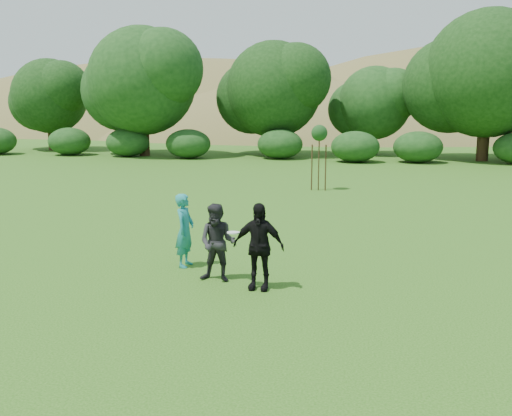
{
  "coord_description": "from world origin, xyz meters",
  "views": [
    {
      "loc": [
        2.91,
        -11.37,
        3.86
      ],
      "look_at": [
        0.0,
        3.0,
        1.1
      ],
      "focal_mm": 40.0,
      "sensor_mm": 36.0,
      "label": 1
    }
  ],
  "objects_px": {
    "player_teal": "(185,230)",
    "sapling": "(319,135)",
    "player_grey": "(218,243)",
    "player_black": "(258,246)"
  },
  "relations": [
    {
      "from": "player_teal",
      "to": "player_grey",
      "type": "height_order",
      "value": "player_teal"
    },
    {
      "from": "player_teal",
      "to": "sapling",
      "type": "distance_m",
      "value": 12.57
    },
    {
      "from": "player_teal",
      "to": "player_black",
      "type": "height_order",
      "value": "player_black"
    },
    {
      "from": "player_grey",
      "to": "sapling",
      "type": "xyz_separation_m",
      "value": [
        0.95,
        13.25,
        1.57
      ]
    },
    {
      "from": "player_grey",
      "to": "player_teal",
      "type": "bearing_deg",
      "value": 141.09
    },
    {
      "from": "player_black",
      "to": "sapling",
      "type": "distance_m",
      "value": 13.68
    },
    {
      "from": "sapling",
      "to": "player_teal",
      "type": "bearing_deg",
      "value": -99.23
    },
    {
      "from": "player_black",
      "to": "sapling",
      "type": "relative_size",
      "value": 0.64
    },
    {
      "from": "player_grey",
      "to": "player_black",
      "type": "height_order",
      "value": "player_black"
    },
    {
      "from": "player_grey",
      "to": "player_black",
      "type": "xyz_separation_m",
      "value": [
        0.97,
        -0.35,
        0.06
      ]
    }
  ]
}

